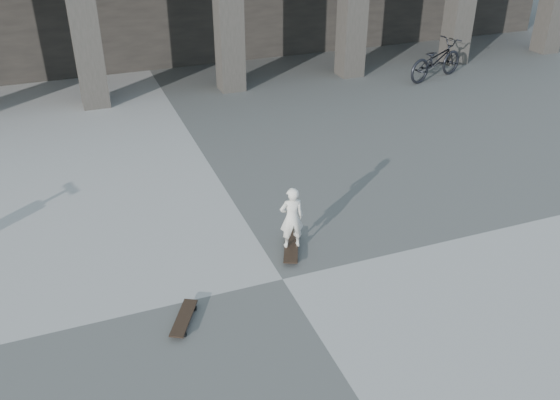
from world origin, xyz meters
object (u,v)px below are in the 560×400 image
object	(u,v)px
skateboard_spare	(184,318)
longboard	(291,247)
bicycle	(436,60)
child	(292,218)

from	to	relation	value
skateboard_spare	longboard	bearing A→B (deg)	-33.33
longboard	skateboard_spare	bearing A→B (deg)	142.14
longboard	bicycle	xyz separation A→B (m)	(7.06, 6.65, 0.47)
longboard	bicycle	bearing A→B (deg)	-23.10
bicycle	skateboard_spare	bearing A→B (deg)	113.01
child	bicycle	size ratio (longest dim) A/B	0.49
child	longboard	bearing A→B (deg)	96.41
longboard	bicycle	size ratio (longest dim) A/B	0.45
longboard	skateboard_spare	distance (m)	2.23
skateboard_spare	bicycle	size ratio (longest dim) A/B	0.36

